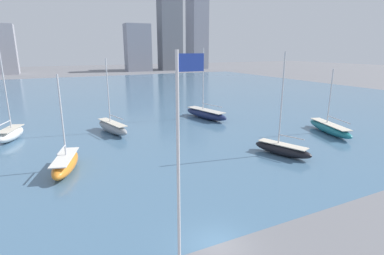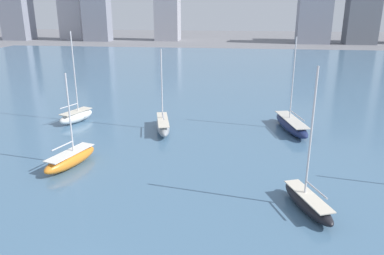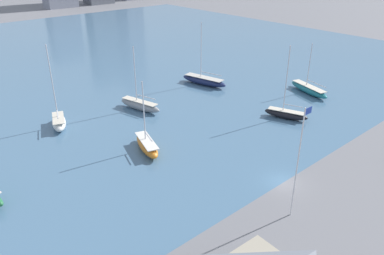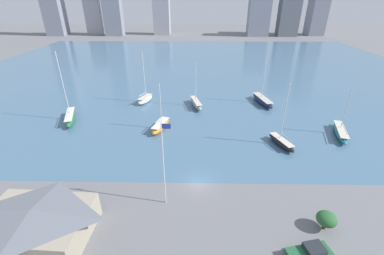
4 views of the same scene
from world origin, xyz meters
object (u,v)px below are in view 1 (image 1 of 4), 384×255
sailboat_navy (206,114)px  sailboat_orange (66,163)px  sailboat_gray (112,127)px  flag_pole (180,192)px  sailboat_teal (330,128)px  sailboat_white (11,133)px  sailboat_black (282,148)px

sailboat_navy → sailboat_orange: 30.53m
sailboat_gray → flag_pole: bearing=-110.7°
sailboat_orange → sailboat_gray: bearing=76.9°
sailboat_teal → sailboat_white: size_ratio=0.78×
sailboat_white → sailboat_black: (31.07, -22.43, -0.14)m
sailboat_navy → sailboat_orange: (-26.05, -15.91, -0.01)m
flag_pole → sailboat_teal: (34.91, 20.53, -6.09)m
flag_pole → sailboat_orange: (-3.63, 22.46, -6.01)m
sailboat_navy → sailboat_white: size_ratio=0.96×
sailboat_navy → sailboat_white: 32.39m
sailboat_navy → sailboat_gray: (-18.24, -2.51, 0.04)m
sailboat_teal → flag_pole: bearing=-132.9°
sailboat_white → sailboat_orange: 17.26m
sailboat_black → sailboat_teal: bearing=-2.9°
sailboat_teal → sailboat_white: sailboat_white is taller
flag_pole → sailboat_black: bearing=37.3°
sailboat_teal → sailboat_black: 14.50m
sailboat_teal → sailboat_gray: size_ratio=0.92×
sailboat_navy → sailboat_gray: bearing=174.7°
flag_pole → sailboat_navy: sailboat_navy is taller
flag_pole → sailboat_white: bearing=104.5°
sailboat_teal → sailboat_navy: 21.77m
sailboat_gray → sailboat_orange: (-7.81, -13.39, -0.04)m
sailboat_gray → sailboat_white: sailboat_white is taller
sailboat_gray → sailboat_white: bearing=155.3°
sailboat_teal → sailboat_navy: bearing=141.6°
sailboat_gray → sailboat_orange: bearing=-134.3°
sailboat_gray → sailboat_black: size_ratio=0.92×
flag_pole → sailboat_black: flag_pole is taller
sailboat_white → sailboat_black: 38.32m
flag_pole → sailboat_teal: flag_pole is taller
sailboat_black → sailboat_white: bearing=123.4°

